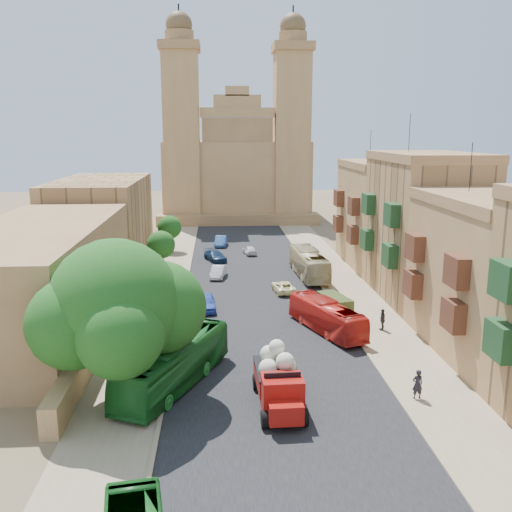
{
  "coord_description": "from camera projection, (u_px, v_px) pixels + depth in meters",
  "views": [
    {
      "loc": [
        -3.69,
        -27.3,
        15.6
      ],
      "look_at": [
        0.0,
        26.0,
        4.0
      ],
      "focal_mm": 40.0,
      "sensor_mm": 36.0,
      "label": 1
    }
  ],
  "objects": [
    {
      "name": "olive_pickup",
      "position": [
        335.0,
        305.0,
        49.94
      ],
      "size": [
        2.67,
        4.24,
        1.62
      ],
      "color": "#38461A",
      "rests_on": "ground"
    },
    {
      "name": "church",
      "position": [
        236.0,
        166.0,
        104.79
      ],
      "size": [
        28.0,
        22.5,
        36.3
      ],
      "color": "#9C7346",
      "rests_on": "ground"
    },
    {
      "name": "street_tree_b",
      "position": [
        149.0,
        270.0,
        52.2
      ],
      "size": [
        3.2,
        3.2,
        4.92
      ],
      "color": "#3C2B1E",
      "rests_on": "ground"
    },
    {
      "name": "west_wall",
      "position": [
        115.0,
        308.0,
        48.64
      ],
      "size": [
        1.0,
        40.0,
        1.8
      ],
      "primitive_type": "cube",
      "color": "#9C7346",
      "rests_on": "ground"
    },
    {
      "name": "pedestrian_c",
      "position": [
        382.0,
        320.0,
        45.76
      ],
      "size": [
        0.47,
        1.06,
        1.79
      ],
      "primitive_type": "imported",
      "rotation": [
        0.0,
        0.0,
        4.68
      ],
      "color": "#343435",
      "rests_on": "ground"
    },
    {
      "name": "kerb_east",
      "position": [
        320.0,
        284.0,
        59.88
      ],
      "size": [
        0.25,
        140.0,
        0.12
      ],
      "primitive_type": "cube",
      "color": "#927B5F",
      "rests_on": "ground"
    },
    {
      "name": "car_cream",
      "position": [
        283.0,
        287.0,
        56.72
      ],
      "size": [
        2.34,
        4.26,
        1.13
      ],
      "primitive_type": "imported",
      "rotation": [
        0.0,
        0.0,
        3.26
      ],
      "color": "#FFF5B4",
      "rests_on": "ground"
    },
    {
      "name": "bus_green_north",
      "position": [
        174.0,
        363.0,
        35.47
      ],
      "size": [
        6.94,
        11.1,
        3.07
      ],
      "primitive_type": "imported",
      "rotation": [
        0.0,
        0.0,
        -0.43
      ],
      "color": "#196320",
      "rests_on": "ground"
    },
    {
      "name": "red_truck",
      "position": [
        279.0,
        380.0,
        32.85
      ],
      "size": [
        2.7,
        6.46,
        3.73
      ],
      "color": "#99110B",
      "rests_on": "ground"
    },
    {
      "name": "sidewalk_east",
      "position": [
        343.0,
        284.0,
        60.06
      ],
      "size": [
        5.0,
        140.0,
        0.01
      ],
      "primitive_type": "cube",
      "color": "#927B5F",
      "rests_on": "ground"
    },
    {
      "name": "street_tree_a",
      "position": [
        130.0,
        312.0,
        40.55
      ],
      "size": [
        2.98,
        2.98,
        4.59
      ],
      "color": "#3C2B1E",
      "rests_on": "ground"
    },
    {
      "name": "townhouse_d",
      "position": [
        382.0,
        213.0,
        67.96
      ],
      "size": [
        9.0,
        14.0,
        15.9
      ],
      "color": "#9C7346",
      "rests_on": "ground"
    },
    {
      "name": "car_white_a",
      "position": [
        218.0,
        272.0,
        62.45
      ],
      "size": [
        1.93,
        4.04,
        1.28
      ],
      "primitive_type": "imported",
      "rotation": [
        0.0,
        0.0,
        -0.15
      ],
      "color": "silver",
      "rests_on": "ground"
    },
    {
      "name": "ficus_tree",
      "position": [
        117.0,
        309.0,
        32.21
      ],
      "size": [
        9.86,
        9.07,
        9.86
      ],
      "color": "#3C2B1E",
      "rests_on": "ground"
    },
    {
      "name": "road_surface",
      "position": [
        253.0,
        285.0,
        59.42
      ],
      "size": [
        14.0,
        140.0,
        0.01
      ],
      "primitive_type": "cube",
      "color": "black",
      "rests_on": "ground"
    },
    {
      "name": "bus_red_east",
      "position": [
        327.0,
        317.0,
        45.37
      ],
      "size": [
        5.11,
        9.14,
        2.5
      ],
      "primitive_type": "imported",
      "rotation": [
        0.0,
        0.0,
        3.5
      ],
      "color": "red",
      "rests_on": "ground"
    },
    {
      "name": "townhouse_b",
      "position": [
        492.0,
        274.0,
        40.77
      ],
      "size": [
        9.0,
        14.0,
        14.9
      ],
      "color": "#9C7346",
      "rests_on": "ground"
    },
    {
      "name": "ground",
      "position": [
        290.0,
        433.0,
        30.17
      ],
      "size": [
        260.0,
        260.0,
        0.0
      ],
      "primitive_type": "plane",
      "color": "brown"
    },
    {
      "name": "west_building_mid",
      "position": [
        102.0,
        220.0,
        70.79
      ],
      "size": [
        10.0,
        22.0,
        10.0
      ],
      "primitive_type": "cube",
      "color": "#A67A4B",
      "rests_on": "ground"
    },
    {
      "name": "car_dkblue",
      "position": [
        215.0,
        256.0,
        70.59
      ],
      "size": [
        3.26,
        4.78,
        1.29
      ],
      "primitive_type": "imported",
      "rotation": [
        0.0,
        0.0,
        0.37
      ],
      "color": "#172D4E",
      "rests_on": "ground"
    },
    {
      "name": "townhouse_c",
      "position": [
        424.0,
        226.0,
        54.16
      ],
      "size": [
        9.0,
        14.0,
        17.4
      ],
      "color": "#A67A4B",
      "rests_on": "ground"
    },
    {
      "name": "car_blue_b",
      "position": [
        221.0,
        241.0,
        79.91
      ],
      "size": [
        1.83,
        4.34,
        1.39
      ],
      "primitive_type": "imported",
      "rotation": [
        0.0,
        0.0,
        -0.09
      ],
      "color": "#3763AC",
      "rests_on": "ground"
    },
    {
      "name": "car_blue_a",
      "position": [
        206.0,
        302.0,
        51.04
      ],
      "size": [
        1.92,
        4.26,
        1.42
      ],
      "primitive_type": "imported",
      "rotation": [
        0.0,
        0.0,
        0.06
      ],
      "color": "blue",
      "rests_on": "ground"
    },
    {
      "name": "street_tree_c",
      "position": [
        161.0,
        245.0,
        63.9
      ],
      "size": [
        3.16,
        3.16,
        4.86
      ],
      "color": "#3C2B1E",
      "rests_on": "ground"
    },
    {
      "name": "pedestrian_a",
      "position": [
        417.0,
        384.0,
        33.95
      ],
      "size": [
        0.72,
        0.52,
        1.84
      ],
      "primitive_type": "imported",
      "rotation": [
        0.0,
        0.0,
        3.27
      ],
      "color": "black",
      "rests_on": "ground"
    },
    {
      "name": "street_tree_d",
      "position": [
        170.0,
        228.0,
        75.6
      ],
      "size": [
        3.17,
        3.17,
        4.87
      ],
      "color": "#3C2B1E",
      "rests_on": "ground"
    },
    {
      "name": "bus_cream_east",
      "position": [
        309.0,
        264.0,
        62.67
      ],
      "size": [
        3.04,
        10.81,
        2.98
      ],
      "primitive_type": "imported",
      "rotation": [
        0.0,
        0.0,
        3.19
      ],
      "color": "tan",
      "rests_on": "ground"
    },
    {
      "name": "west_building_low",
      "position": [
        39.0,
        278.0,
        45.62
      ],
      "size": [
        10.0,
        28.0,
        8.4
      ],
      "primitive_type": "cube",
      "color": "olive",
      "rests_on": "ground"
    },
    {
      "name": "car_white_b",
      "position": [
        250.0,
        250.0,
        74.39
      ],
      "size": [
        1.89,
        3.55,
        1.15
      ],
      "primitive_type": "imported",
      "rotation": [
        0.0,
        0.0,
        3.3
      ],
      "color": "silver",
      "rests_on": "ground"
    },
    {
      "name": "kerb_west",
      "position": [
        186.0,
        286.0,
        58.94
      ],
      "size": [
        0.25,
        140.0,
        0.12
      ],
      "primitive_type": "cube",
      "color": "#927B5F",
      "rests_on": "ground"
    },
    {
      "name": "sidewalk_west",
      "position": [
        162.0,
        287.0,
        58.78
      ],
      "size": [
        5.0,
        140.0,
        0.01
      ],
      "primitive_type": "cube",
      "color": "#927B5F",
      "rests_on": "ground"
    }
  ]
}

